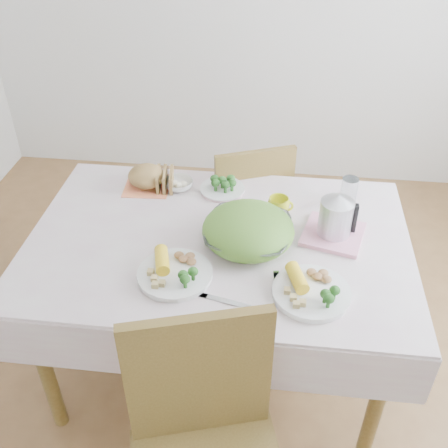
# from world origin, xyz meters

# --- Properties ---
(floor) EXTENTS (3.60, 3.60, 0.00)m
(floor) POSITION_xyz_m (0.00, 0.00, 0.00)
(floor) COLOR brown
(floor) RESTS_ON ground
(dining_table) EXTENTS (1.40, 0.90, 0.75)m
(dining_table) POSITION_xyz_m (0.00, 0.00, 0.38)
(dining_table) COLOR brown
(dining_table) RESTS_ON floor
(tablecloth) EXTENTS (1.50, 1.00, 0.01)m
(tablecloth) POSITION_xyz_m (0.00, 0.00, 0.76)
(tablecloth) COLOR beige
(tablecloth) RESTS_ON dining_table
(chair_far) EXTENTS (0.53, 0.53, 0.89)m
(chair_far) POSITION_xyz_m (0.04, 0.65, 0.46)
(chair_far) COLOR brown
(chair_far) RESTS_ON floor
(salad_bowl) EXTENTS (0.36, 0.36, 0.08)m
(salad_bowl) POSITION_xyz_m (0.12, -0.02, 0.80)
(salad_bowl) COLOR white
(salad_bowl) RESTS_ON tablecloth
(dinner_plate_left) EXTENTS (0.29, 0.29, 0.02)m
(dinner_plate_left) POSITION_xyz_m (-0.13, -0.24, 0.77)
(dinner_plate_left) COLOR white
(dinner_plate_left) RESTS_ON tablecloth
(dinner_plate_right) EXTENTS (0.28, 0.28, 0.02)m
(dinner_plate_right) POSITION_xyz_m (0.36, -0.28, 0.77)
(dinner_plate_right) COLOR white
(dinner_plate_right) RESTS_ON tablecloth
(broccoli_plate) EXTENTS (0.25, 0.25, 0.02)m
(broccoli_plate) POSITION_xyz_m (-0.03, 0.34, 0.77)
(broccoli_plate) COLOR beige
(broccoli_plate) RESTS_ON tablecloth
(napkin) EXTENTS (0.21, 0.21, 0.00)m
(napkin) POSITION_xyz_m (-0.37, 0.34, 0.76)
(napkin) COLOR #EE7E4F
(napkin) RESTS_ON tablecloth
(bread_loaf) EXTENTS (0.17, 0.16, 0.10)m
(bread_loaf) POSITION_xyz_m (-0.37, 0.34, 0.82)
(bread_loaf) COLOR olive
(bread_loaf) RESTS_ON napkin
(fruit_bowl) EXTENTS (0.16, 0.16, 0.04)m
(fruit_bowl) POSITION_xyz_m (-0.22, 0.34, 0.78)
(fruit_bowl) COLOR white
(fruit_bowl) RESTS_ON tablecloth
(yellow_mug) EXTENTS (0.09, 0.09, 0.07)m
(yellow_mug) POSITION_xyz_m (0.23, 0.21, 0.80)
(yellow_mug) COLOR yellow
(yellow_mug) RESTS_ON tablecloth
(glass_tumbler) EXTENTS (0.09, 0.09, 0.13)m
(glass_tumbler) POSITION_xyz_m (0.52, 0.29, 0.83)
(glass_tumbler) COLOR white
(glass_tumbler) RESTS_ON tablecloth
(pink_tray) EXTENTS (0.28, 0.28, 0.02)m
(pink_tray) POSITION_xyz_m (0.45, 0.07, 0.77)
(pink_tray) COLOR pink
(pink_tray) RESTS_ON tablecloth
(electric_kettle) EXTENTS (0.15, 0.15, 0.18)m
(electric_kettle) POSITION_xyz_m (0.45, 0.07, 0.88)
(electric_kettle) COLOR #B2B5BA
(electric_kettle) RESTS_ON pink_tray
(fork_left) EXTENTS (0.12, 0.15, 0.00)m
(fork_left) POSITION_xyz_m (-0.06, -0.22, 0.76)
(fork_left) COLOR silver
(fork_left) RESTS_ON tablecloth
(fork_right) EXTENTS (0.04, 0.18, 0.00)m
(fork_right) POSITION_xyz_m (0.24, -0.26, 0.76)
(fork_right) COLOR silver
(fork_right) RESTS_ON tablecloth
(knife) EXTENTS (0.19, 0.06, 0.00)m
(knife) POSITION_xyz_m (0.06, -0.34, 0.76)
(knife) COLOR silver
(knife) RESTS_ON tablecloth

